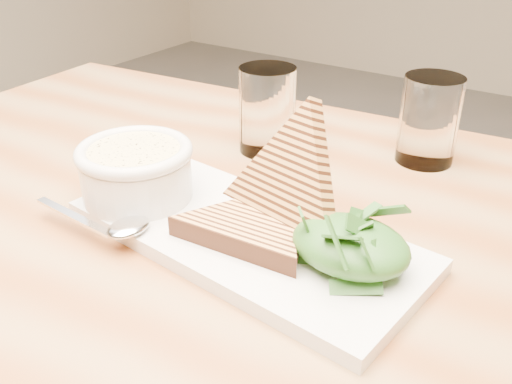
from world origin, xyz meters
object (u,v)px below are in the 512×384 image
Objects in this scene: table_top at (264,272)px; glass_far at (429,120)px; glass_near at (267,110)px; platter at (245,235)px; soup_bowl at (137,177)px.

glass_far is (0.05, 0.31, 0.08)m from table_top.
table_top is at bearing -57.66° from glass_near.
platter is (-0.03, 0.01, 0.03)m from table_top.
glass_far is (0.08, 0.30, 0.05)m from platter.
table_top is 0.27m from glass_near.
glass_near is (-0.14, 0.22, 0.08)m from table_top.
glass_far is (0.19, 0.09, -0.00)m from glass_near.
glass_near is at bearing -155.66° from glass_far.
platter is at bearing -105.94° from glass_far.
soup_bowl reaches higher than table_top.
soup_bowl is at bearing -98.09° from glass_near.
platter is 0.24m from glass_near.
glass_near is (0.03, 0.22, 0.02)m from soup_bowl.
soup_bowl is at bearing 179.75° from table_top.
table_top is 3.53× the size of platter.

